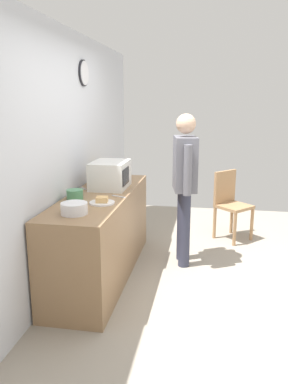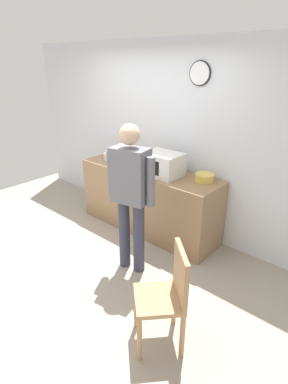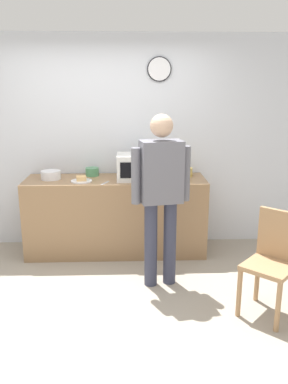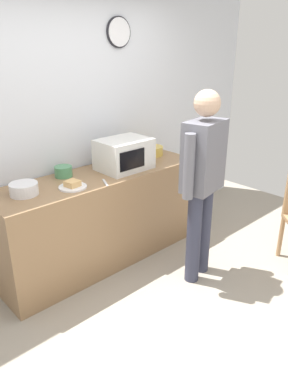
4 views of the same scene
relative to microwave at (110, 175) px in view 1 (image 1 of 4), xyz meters
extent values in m
plane|color=#9E9384|center=(-0.38, -1.18, -1.07)|extent=(6.00, 6.00, 0.00)
cube|color=silver|center=(-0.38, 0.42, 0.23)|extent=(5.40, 0.10, 2.60)
cylinder|color=white|center=(0.26, 0.35, 1.11)|extent=(0.26, 0.03, 0.26)
cylinder|color=black|center=(0.26, 0.36, 1.11)|extent=(0.29, 0.02, 0.29)
cube|color=#93704C|center=(-0.27, 0.04, -0.61)|extent=(2.14, 0.62, 0.92)
cube|color=silver|center=(0.00, 0.00, 0.00)|extent=(0.50, 0.38, 0.30)
cube|color=black|center=(-0.06, -0.19, 0.00)|extent=(0.30, 0.01, 0.18)
cylinder|color=white|center=(-0.66, -0.09, -0.14)|extent=(0.24, 0.24, 0.01)
cube|color=#DFAF6D|center=(-0.66, -0.09, -0.11)|extent=(0.13, 0.13, 0.05)
cylinder|color=white|center=(-1.03, 0.05, -0.10)|extent=(0.23, 0.23, 0.10)
cylinder|color=gold|center=(0.55, 0.16, -0.10)|extent=(0.24, 0.24, 0.10)
cylinder|color=#4C8E60|center=(-0.56, 0.21, -0.10)|extent=(0.16, 0.16, 0.10)
cube|color=silver|center=(-0.08, 0.30, -0.15)|extent=(0.14, 0.13, 0.01)
cube|color=silver|center=(-0.39, -0.19, -0.15)|extent=(0.09, 0.16, 0.01)
cylinder|color=#33364B|center=(0.30, -0.80, -0.63)|extent=(0.13, 0.13, 0.89)
cylinder|color=#33364B|center=(0.10, -0.83, -0.63)|extent=(0.13, 0.13, 0.89)
cube|color=slate|center=(0.20, -0.81, 0.12)|extent=(0.44, 0.31, 0.60)
cylinder|color=slate|center=(0.45, -0.77, 0.09)|extent=(0.09, 0.09, 0.54)
cylinder|color=slate|center=(-0.04, -0.86, 0.09)|extent=(0.09, 0.09, 0.54)
sphere|color=#D1A889|center=(0.20, -0.81, 0.56)|extent=(0.22, 0.22, 0.22)
cylinder|color=#A87F56|center=(0.85, -1.45, -0.85)|extent=(0.04, 0.04, 0.45)
cylinder|color=#A87F56|center=(1.11, -1.69, -0.85)|extent=(0.04, 0.04, 0.45)
cylinder|color=#A87F56|center=(1.10, -1.19, -0.85)|extent=(0.04, 0.04, 0.45)
cylinder|color=#A87F56|center=(1.36, -1.43, -0.85)|extent=(0.04, 0.04, 0.45)
cube|color=#A87F56|center=(1.10, -1.44, -0.60)|extent=(0.57, 0.57, 0.04)
cube|color=#A87F56|center=(1.23, -1.31, -0.36)|extent=(0.32, 0.30, 0.45)
camera|label=1|loc=(-4.02, -1.09, 0.80)|focal=35.49mm
camera|label=2|loc=(2.34, -3.04, 1.24)|focal=28.67mm
camera|label=3|loc=(-0.11, -4.59, 0.93)|focal=37.39mm
camera|label=4|loc=(-2.19, -2.64, 0.99)|focal=33.95mm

